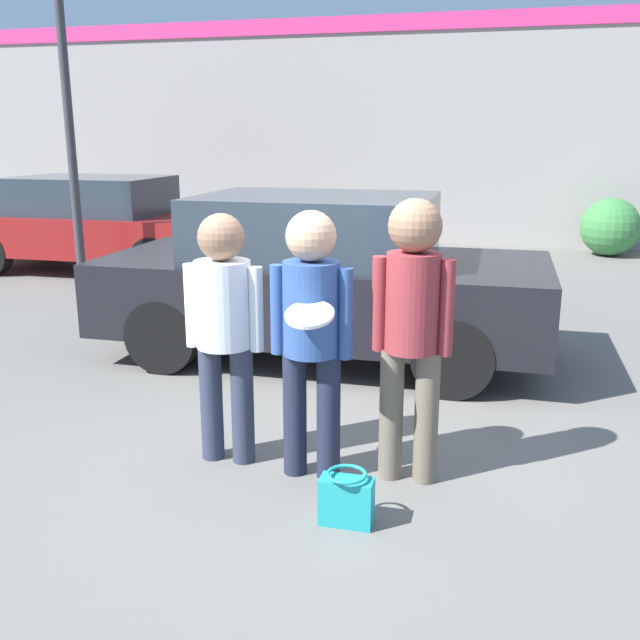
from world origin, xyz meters
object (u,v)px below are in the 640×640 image
(person_left, at_px, (224,318))
(shrub, at_px, (610,227))
(person_right, at_px, (412,317))
(handbag, at_px, (346,499))
(parked_car_near, at_px, (322,277))
(person_middle_with_frisbee, at_px, (311,323))
(parked_car_far, at_px, (96,223))

(person_left, distance_m, shrub, 10.07)
(person_left, relative_size, person_right, 0.93)
(shrub, relative_size, handbag, 3.27)
(person_right, bearing_deg, parked_car_near, 115.86)
(person_middle_with_frisbee, distance_m, handbag, 1.07)
(handbag, bearing_deg, person_right, 67.79)
(parked_car_near, distance_m, shrub, 7.83)
(person_left, distance_m, parked_car_near, 2.42)
(parked_car_near, xyz_separation_m, handbag, (0.90, -3.02, -0.63))
(handbag, bearing_deg, parked_car_far, 129.99)
(parked_car_far, bearing_deg, person_right, -45.82)
(person_middle_with_frisbee, distance_m, person_right, 0.61)
(parked_car_far, relative_size, handbag, 14.19)
(person_left, xyz_separation_m, person_middle_with_frisbee, (0.60, -0.08, 0.03))
(person_left, xyz_separation_m, parked_car_far, (-4.55, 5.94, -0.24))
(person_middle_with_frisbee, bearing_deg, person_left, 172.44)
(person_middle_with_frisbee, relative_size, parked_car_near, 0.40)
(person_right, bearing_deg, person_left, -179.04)
(person_middle_with_frisbee, relative_size, handbag, 5.40)
(shrub, bearing_deg, parked_car_far, -156.88)
(person_middle_with_frisbee, bearing_deg, parked_car_near, 102.65)
(shrub, bearing_deg, person_right, -104.11)
(person_left, bearing_deg, parked_car_far, 127.45)
(person_middle_with_frisbee, height_order, person_right, person_right)
(handbag, bearing_deg, person_left, 147.13)
(person_right, height_order, parked_car_far, person_right)
(person_right, relative_size, shrub, 1.73)
(person_right, relative_size, parked_car_near, 0.42)
(person_left, height_order, shrub, person_left)
(person_middle_with_frisbee, bearing_deg, person_right, 9.45)
(parked_car_near, relative_size, handbag, 13.42)
(person_left, xyz_separation_m, shrub, (3.56, 9.40, -0.47))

